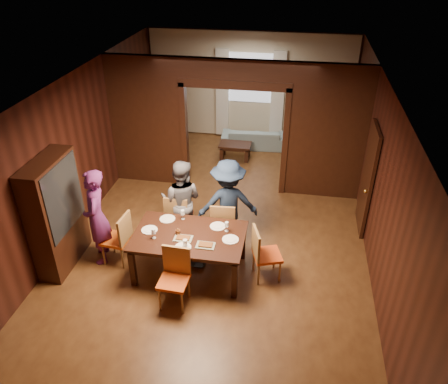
% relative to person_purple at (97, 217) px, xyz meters
% --- Properties ---
extents(floor, '(9.00, 9.00, 0.00)m').
position_rel_person_purple_xyz_m(floor, '(1.92, 1.30, -0.88)').
color(floor, '#492914').
rests_on(floor, ground).
extents(ceiling, '(5.50, 9.00, 0.02)m').
position_rel_person_purple_xyz_m(ceiling, '(1.92, 1.30, 2.02)').
color(ceiling, silver).
rests_on(ceiling, room_walls).
extents(room_walls, '(5.52, 9.01, 2.90)m').
position_rel_person_purple_xyz_m(room_walls, '(1.92, 3.19, 0.63)').
color(room_walls, black).
rests_on(room_walls, floor).
extents(person_purple, '(0.62, 0.75, 1.76)m').
position_rel_person_purple_xyz_m(person_purple, '(0.00, 0.00, 0.00)').
color(person_purple, '#5F205E').
rests_on(person_purple, floor).
extents(person_grey, '(0.79, 0.62, 1.62)m').
position_rel_person_purple_xyz_m(person_grey, '(1.26, 0.86, -0.07)').
color(person_grey, '#53535A').
rests_on(person_grey, floor).
extents(person_navy, '(1.23, 0.91, 1.69)m').
position_rel_person_purple_xyz_m(person_navy, '(2.13, 0.86, -0.03)').
color(person_navy, '#17243A').
rests_on(person_navy, floor).
extents(sofa, '(1.79, 0.81, 0.51)m').
position_rel_person_purple_xyz_m(sofa, '(2.14, 5.15, -0.62)').
color(sofa, '#7F9DA7').
rests_on(sofa, floor).
extents(serving_bowl, '(0.28, 0.28, 0.07)m').
position_rel_person_purple_xyz_m(serving_bowl, '(1.73, 0.08, -0.08)').
color(serving_bowl, black).
rests_on(serving_bowl, dining_table).
extents(dining_table, '(1.84, 1.14, 0.76)m').
position_rel_person_purple_xyz_m(dining_table, '(1.62, -0.07, -0.50)').
color(dining_table, black).
rests_on(dining_table, floor).
extents(coffee_table, '(0.80, 0.50, 0.40)m').
position_rel_person_purple_xyz_m(coffee_table, '(1.74, 4.35, -0.68)').
color(coffee_table, black).
rests_on(coffee_table, floor).
extents(chair_left, '(0.48, 0.48, 0.97)m').
position_rel_person_purple_xyz_m(chair_left, '(0.30, -0.01, -0.39)').
color(chair_left, '#E05915').
rests_on(chair_left, floor).
extents(chair_right, '(0.56, 0.56, 0.97)m').
position_rel_person_purple_xyz_m(chair_right, '(2.92, 0.01, -0.39)').
color(chair_right, '#E14A15').
rests_on(chair_right, floor).
extents(chair_far_l, '(0.44, 0.44, 0.97)m').
position_rel_person_purple_xyz_m(chair_far_l, '(1.20, 0.85, -0.39)').
color(chair_far_l, red).
rests_on(chair_far_l, floor).
extents(chair_far_r, '(0.47, 0.47, 0.97)m').
position_rel_person_purple_xyz_m(chair_far_r, '(2.06, 0.74, -0.39)').
color(chair_far_r, '#D64514').
rests_on(chair_far_r, floor).
extents(chair_near, '(0.46, 0.46, 0.97)m').
position_rel_person_purple_xyz_m(chair_near, '(1.57, -0.87, -0.39)').
color(chair_near, '#C34612').
rests_on(chair_near, floor).
extents(hutch, '(0.40, 1.20, 2.00)m').
position_rel_person_purple_xyz_m(hutch, '(-0.61, -0.20, 0.12)').
color(hutch, black).
rests_on(hutch, floor).
extents(door_right, '(0.06, 0.90, 2.10)m').
position_rel_person_purple_xyz_m(door_right, '(4.62, 1.80, 0.17)').
color(door_right, black).
rests_on(door_right, floor).
extents(window_far, '(1.20, 0.03, 1.30)m').
position_rel_person_purple_xyz_m(window_far, '(1.92, 5.74, 0.82)').
color(window_far, silver).
rests_on(window_far, back_wall).
extents(curtain_left, '(0.35, 0.06, 2.40)m').
position_rel_person_purple_xyz_m(curtain_left, '(1.17, 5.70, 0.37)').
color(curtain_left, white).
rests_on(curtain_left, back_wall).
extents(curtain_right, '(0.35, 0.06, 2.40)m').
position_rel_person_purple_xyz_m(curtain_right, '(2.67, 5.70, 0.37)').
color(curtain_right, white).
rests_on(curtain_right, back_wall).
extents(plate_left, '(0.27, 0.27, 0.01)m').
position_rel_person_purple_xyz_m(plate_left, '(0.94, -0.05, -0.11)').
color(plate_left, silver).
rests_on(plate_left, dining_table).
extents(plate_far_l, '(0.27, 0.27, 0.01)m').
position_rel_person_purple_xyz_m(plate_far_l, '(1.15, 0.31, -0.11)').
color(plate_far_l, silver).
rests_on(plate_far_l, dining_table).
extents(plate_far_r, '(0.27, 0.27, 0.01)m').
position_rel_person_purple_xyz_m(plate_far_r, '(2.05, 0.24, -0.11)').
color(plate_far_r, silver).
rests_on(plate_far_r, dining_table).
extents(plate_right, '(0.27, 0.27, 0.01)m').
position_rel_person_purple_xyz_m(plate_right, '(2.32, -0.08, -0.11)').
color(plate_right, white).
rests_on(plate_right, dining_table).
extents(plate_near, '(0.27, 0.27, 0.01)m').
position_rel_person_purple_xyz_m(plate_near, '(1.61, -0.41, -0.11)').
color(plate_near, silver).
rests_on(plate_near, dining_table).
extents(platter_a, '(0.30, 0.20, 0.04)m').
position_rel_person_purple_xyz_m(platter_a, '(1.56, -0.19, -0.10)').
color(platter_a, gray).
rests_on(platter_a, dining_table).
extents(platter_b, '(0.30, 0.20, 0.04)m').
position_rel_person_purple_xyz_m(platter_b, '(1.95, -0.31, -0.10)').
color(platter_b, gray).
rests_on(platter_b, dining_table).
extents(wineglass_left, '(0.08, 0.08, 0.18)m').
position_rel_person_purple_xyz_m(wineglass_left, '(1.08, -0.25, -0.03)').
color(wineglass_left, silver).
rests_on(wineglass_left, dining_table).
extents(wineglass_far, '(0.08, 0.08, 0.18)m').
position_rel_person_purple_xyz_m(wineglass_far, '(1.41, 0.36, -0.03)').
color(wineglass_far, silver).
rests_on(wineglass_far, dining_table).
extents(wineglass_right, '(0.08, 0.08, 0.18)m').
position_rel_person_purple_xyz_m(wineglass_right, '(2.22, 0.14, -0.03)').
color(wineglass_right, white).
rests_on(wineglass_right, dining_table).
extents(tumbler, '(0.07, 0.07, 0.14)m').
position_rel_person_purple_xyz_m(tumbler, '(1.64, -0.39, -0.05)').
color(tumbler, silver).
rests_on(tumbler, dining_table).
extents(condiment_jar, '(0.08, 0.08, 0.11)m').
position_rel_person_purple_xyz_m(condiment_jar, '(1.45, -0.09, -0.06)').
color(condiment_jar, '#512A12').
rests_on(condiment_jar, dining_table).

